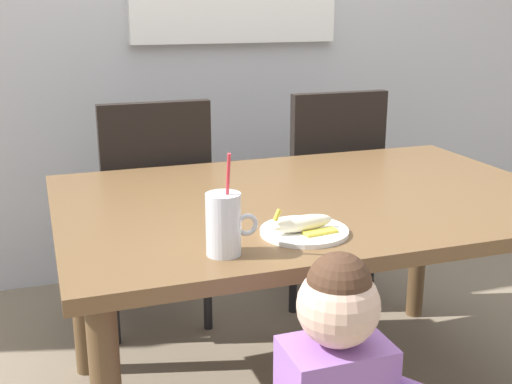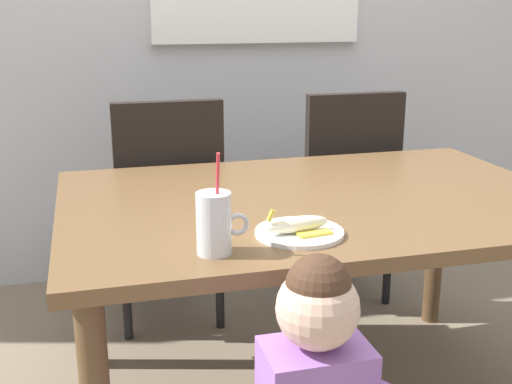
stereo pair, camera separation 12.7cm
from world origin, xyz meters
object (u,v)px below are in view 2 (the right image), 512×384
Objects in this scene: dining_table at (316,222)px; peeled_banana at (298,225)px; milk_cup at (214,227)px; dining_chair_left at (167,200)px; dining_chair_right at (342,185)px; snack_plate at (299,232)px.

dining_table is 8.95× the size of peeled_banana.
dining_table is 6.20× the size of milk_cup.
dining_chair_left is 1.00× the size of dining_chair_right.
dining_chair_left is 1.09m from peeled_banana.
snack_plate is at bearing 62.15° from dining_chair_right.
dining_chair_right reaches higher than dining_table.
milk_cup is (-0.02, -1.10, 0.26)m from dining_chair_left.
dining_chair_left is 0.77m from dining_chair_right.
peeled_banana is (-0.17, -0.33, 0.12)m from dining_table.
milk_cup reaches higher than dining_chair_right.
milk_cup reaches higher than peeled_banana.
milk_cup is at bearing 54.81° from dining_chair_right.
dining_chair_right is at bearing 62.15° from snack_plate.
peeled_banana is at bearing 62.13° from dining_chair_right.
dining_chair_left is 1.07m from snack_plate.
dining_chair_right is 3.82× the size of milk_cup.
dining_chair_right is at bearing 62.13° from peeled_banana.
snack_plate is at bearing 101.75° from dining_chair_left.
milk_cup is (-0.40, -0.38, 0.15)m from dining_table.
milk_cup is at bearing 88.87° from dining_chair_left.
snack_plate is (-0.16, -0.31, 0.09)m from dining_table.
dining_chair_right is 1.23m from peeled_banana.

